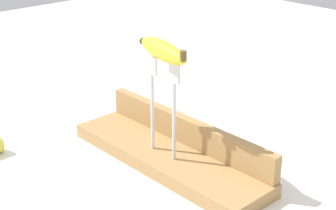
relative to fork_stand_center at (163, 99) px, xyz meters
name	(u,v)px	position (x,y,z in m)	size (l,w,h in m)	color
ground_plane	(168,164)	(0.00, 0.01, -0.14)	(3.00, 3.00, 0.00)	silver
wooden_board	(168,158)	(0.00, 0.01, -0.13)	(0.46, 0.13, 0.03)	#A87F4C
board_backstop	(187,131)	(0.00, 0.07, -0.09)	(0.45, 0.02, 0.06)	#A87F4C
fork_stand_center	(163,99)	(0.00, 0.00, 0.00)	(0.09, 0.01, 0.19)	silver
banana_raised_center	(163,50)	(0.00, 0.00, 0.10)	(0.16, 0.07, 0.04)	yellow
fork_fallen_near	(206,140)	(-0.01, 0.14, -0.14)	(0.20, 0.03, 0.01)	silver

